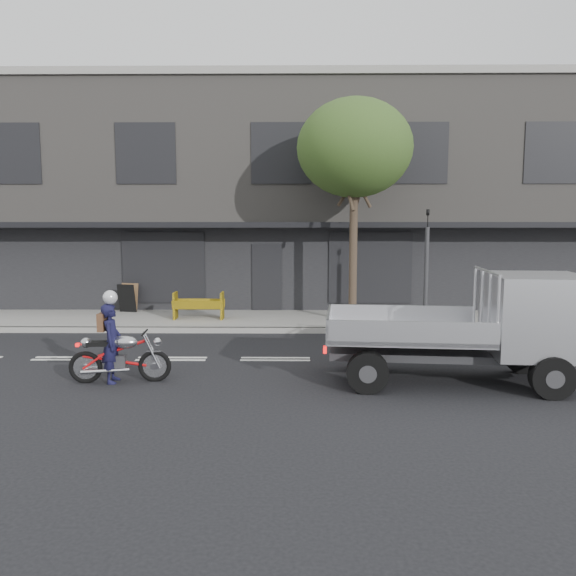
# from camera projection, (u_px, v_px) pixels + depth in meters

# --- Properties ---
(ground) EXTENTS (80.00, 80.00, 0.00)m
(ground) POSITION_uv_depth(u_px,v_px,m) (275.00, 359.00, 12.92)
(ground) COLOR black
(ground) RESTS_ON ground
(sidewalk) EXTENTS (32.00, 3.20, 0.15)m
(sidewalk) POSITION_uv_depth(u_px,v_px,m) (280.00, 320.00, 17.58)
(sidewalk) COLOR gray
(sidewalk) RESTS_ON ground
(kerb) EXTENTS (32.00, 0.20, 0.15)m
(kerb) POSITION_uv_depth(u_px,v_px,m) (279.00, 330.00, 15.99)
(kerb) COLOR gray
(kerb) RESTS_ON ground
(building_main) EXTENTS (26.00, 10.00, 8.00)m
(building_main) POSITION_uv_depth(u_px,v_px,m) (284.00, 201.00, 23.67)
(building_main) COLOR slate
(building_main) RESTS_ON ground
(street_tree) EXTENTS (3.40, 3.40, 6.74)m
(street_tree) POSITION_uv_depth(u_px,v_px,m) (355.00, 149.00, 16.44)
(street_tree) COLOR #382B21
(street_tree) RESTS_ON ground
(traffic_light_pole) EXTENTS (0.12, 0.12, 3.50)m
(traffic_light_pole) POSITION_uv_depth(u_px,v_px,m) (426.00, 275.00, 16.00)
(traffic_light_pole) COLOR #2D2D30
(traffic_light_pole) RESTS_ON ground
(motorcycle) EXTENTS (1.99, 0.58, 1.02)m
(motorcycle) POSITION_uv_depth(u_px,v_px,m) (120.00, 356.00, 11.03)
(motorcycle) COLOR black
(motorcycle) RESTS_ON ground
(rider) EXTENTS (0.42, 0.60, 1.56)m
(rider) POSITION_uv_depth(u_px,v_px,m) (112.00, 343.00, 11.00)
(rider) COLOR black
(rider) RESTS_ON ground
(flatbed_ute) EXTENTS (5.02, 2.41, 2.25)m
(flatbed_ute) POSITION_uv_depth(u_px,v_px,m) (511.00, 319.00, 10.82)
(flatbed_ute) COLOR black
(flatbed_ute) RESTS_ON ground
(construction_barrier) EXTENTS (1.56, 0.63, 0.87)m
(construction_barrier) POSITION_uv_depth(u_px,v_px,m) (198.00, 306.00, 17.14)
(construction_barrier) COLOR yellow
(construction_barrier) RESTS_ON sidewalk
(sandwich_board) EXTENTS (0.66, 0.51, 0.94)m
(sandwich_board) POSITION_uv_depth(u_px,v_px,m) (127.00, 298.00, 18.62)
(sandwich_board) COLOR black
(sandwich_board) RESTS_ON sidewalk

